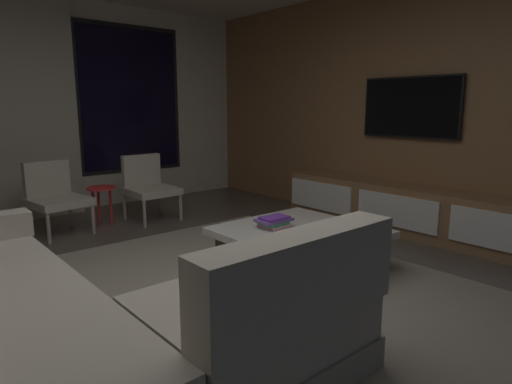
# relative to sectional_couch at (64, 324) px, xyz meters

# --- Properties ---
(floor) EXTENTS (9.20, 9.20, 0.00)m
(floor) POSITION_rel_sectional_couch_xyz_m (0.89, 0.17, -0.29)
(floor) COLOR #564C44
(back_wall_with_window) EXTENTS (6.60, 0.30, 2.70)m
(back_wall_with_window) POSITION_rel_sectional_couch_xyz_m (0.83, 3.78, 1.05)
(back_wall_with_window) COLOR beige
(back_wall_with_window) RESTS_ON floor
(media_wall) EXTENTS (0.12, 7.80, 2.70)m
(media_wall) POSITION_rel_sectional_couch_xyz_m (3.95, 0.17, 1.06)
(media_wall) COLOR #8E6642
(media_wall) RESTS_ON floor
(area_rug) EXTENTS (3.20, 3.80, 0.01)m
(area_rug) POSITION_rel_sectional_couch_xyz_m (1.24, 0.07, -0.28)
(area_rug) COLOR gray
(area_rug) RESTS_ON floor
(sectional_couch) EXTENTS (1.98, 2.50, 0.82)m
(sectional_couch) POSITION_rel_sectional_couch_xyz_m (0.00, 0.00, 0.00)
(sectional_couch) COLOR #A49C8C
(sectional_couch) RESTS_ON floor
(coffee_table) EXTENTS (1.16, 1.16, 0.36)m
(coffee_table) POSITION_rel_sectional_couch_xyz_m (1.97, 0.26, -0.10)
(coffee_table) COLOR #392A1A
(coffee_table) RESTS_ON floor
(book_stack_on_coffee_table) EXTENTS (0.29, 0.21, 0.10)m
(book_stack_on_coffee_table) POSITION_rel_sectional_couch_xyz_m (1.85, 0.44, 0.12)
(book_stack_on_coffee_table) COLOR #D4989A
(book_stack_on_coffee_table) RESTS_ON coffee_table
(accent_chair_near_window) EXTENTS (0.55, 0.57, 0.78)m
(accent_chair_near_window) POSITION_rel_sectional_couch_xyz_m (1.85, 2.68, 0.14)
(accent_chair_near_window) COLOR #B2ADA0
(accent_chair_near_window) RESTS_ON floor
(accent_chair_by_curtain) EXTENTS (0.62, 0.63, 0.78)m
(accent_chair_by_curtain) POSITION_rel_sectional_couch_xyz_m (0.79, 2.77, 0.14)
(accent_chair_by_curtain) COLOR #B2ADA0
(accent_chair_by_curtain) RESTS_ON floor
(side_stool) EXTENTS (0.32, 0.32, 0.46)m
(side_stool) POSITION_rel_sectional_couch_xyz_m (1.29, 2.73, 0.08)
(side_stool) COLOR red
(side_stool) RESTS_ON floor
(media_console) EXTENTS (0.46, 3.10, 0.52)m
(media_console) POSITION_rel_sectional_couch_xyz_m (3.66, 0.22, -0.04)
(media_console) COLOR #8E6642
(media_console) RESTS_ON floor
(mounted_tv) EXTENTS (0.05, 1.13, 0.65)m
(mounted_tv) POSITION_rel_sectional_couch_xyz_m (3.84, 0.42, 1.06)
(mounted_tv) COLOR black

